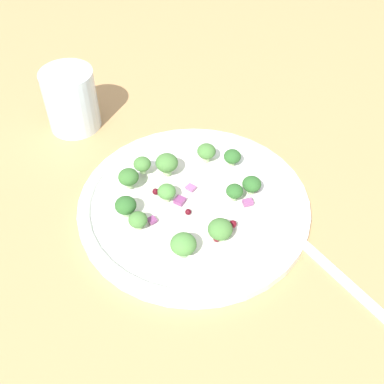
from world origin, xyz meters
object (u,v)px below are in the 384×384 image
plate (192,202)px  broccoli_floret_0 (138,220)px  broccoli_floret_2 (167,163)px  broccoli_floret_1 (252,185)px  water_glass (71,100)px  fork (328,265)px

plate → broccoli_floret_0: bearing=-154.8°
broccoli_floret_2 → broccoli_floret_1: bearing=-28.1°
broccoli_floret_1 → water_glass: 29.32cm
broccoli_floret_0 → broccoli_floret_1: 14.83cm
broccoli_floret_1 → fork: bearing=-63.4°
broccoli_floret_0 → fork: broccoli_floret_0 is taller
plate → broccoli_floret_0: broccoli_floret_0 is taller
broccoli_floret_1 → water_glass: size_ratio=0.27×
broccoli_floret_0 → water_glass: (-6.74, 23.00, 1.69)cm
broccoli_floret_0 → fork: 22.26cm
broccoli_floret_0 → broccoli_floret_1: (14.55, 2.92, 0.00)cm
broccoli_floret_1 → water_glass: bearing=136.7°
broccoli_floret_2 → fork: 23.17cm
plate → fork: (13.29, -11.97, -0.61)cm
fork → water_glass: size_ratio=1.96×
plate → broccoli_floret_0: 8.03cm
fork → water_glass: water_glass is taller
plate → broccoli_floret_1: bearing=-3.0°
broccoli_floret_0 → fork: (20.34, -8.66, -2.58)cm
broccoli_floret_0 → water_glass: 24.03cm
plate → fork: bearing=-42.0°
broccoli_floret_1 → water_glass: water_glass is taller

